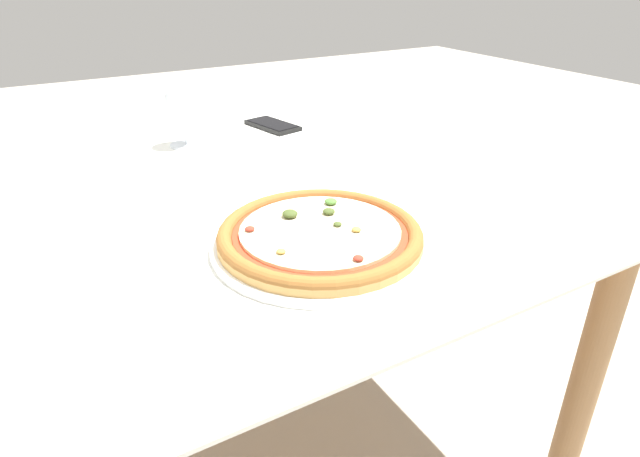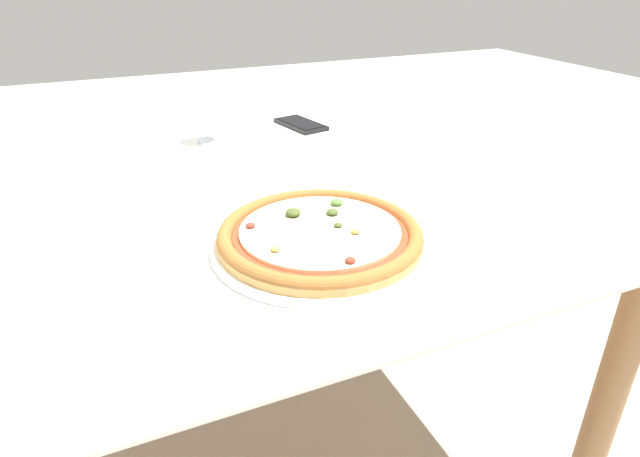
# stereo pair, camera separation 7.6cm
# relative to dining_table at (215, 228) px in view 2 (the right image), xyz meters

# --- Properties ---
(dining_table) EXTENTS (1.49, 1.04, 0.71)m
(dining_table) POSITION_rel_dining_table_xyz_m (0.00, 0.00, 0.00)
(dining_table) COLOR #997047
(dining_table) RESTS_ON ground_plane
(pizza_plate) EXTENTS (0.31, 0.31, 0.04)m
(pizza_plate) POSITION_rel_dining_table_xyz_m (0.10, -0.26, 0.09)
(pizza_plate) COLOR white
(pizza_plate) RESTS_ON dining_table
(wine_glass_far_left) EXTENTS (0.07, 0.07, 0.14)m
(wine_glass_far_left) POSITION_rel_dining_table_xyz_m (0.07, 0.29, 0.17)
(wine_glass_far_left) COLOR silver
(wine_glass_far_left) RESTS_ON dining_table
(cell_phone) EXTENTS (0.10, 0.16, 0.01)m
(cell_phone) POSITION_rel_dining_table_xyz_m (0.30, 0.32, 0.08)
(cell_phone) COLOR black
(cell_phone) RESTS_ON dining_table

